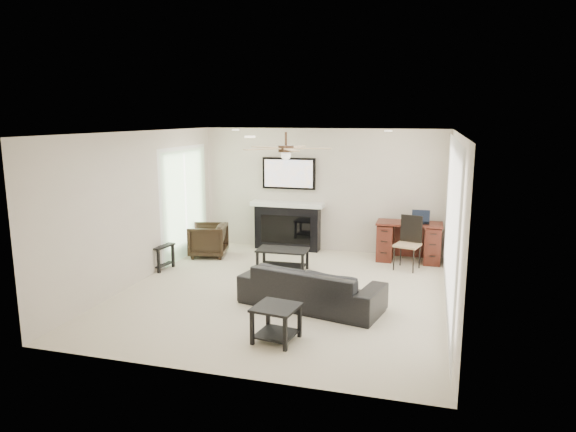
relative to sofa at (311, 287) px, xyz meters
name	(u,v)px	position (x,y,z in m)	size (l,w,h in m)	color
room_shell	(297,186)	(-0.37, 0.58, 1.38)	(5.50, 5.54, 2.52)	beige
sofa	(311,287)	(0.00, 0.00, 0.00)	(2.07, 0.81, 0.60)	black
armchair	(208,240)	(-2.60, 2.15, 0.02)	(0.69, 0.71, 0.65)	black
coffee_table	(283,260)	(-0.90, 1.60, -0.10)	(0.90, 0.50, 0.40)	black
end_table_near	(276,323)	(-0.15, -1.25, -0.08)	(0.52, 0.52, 0.45)	black
end_table_left	(156,257)	(-3.15, 1.10, -0.08)	(0.50, 0.50, 0.45)	black
fireplace_unit	(287,204)	(-1.23, 3.09, 0.65)	(1.52, 0.34, 1.91)	black
desk	(409,242)	(1.25, 2.84, 0.08)	(1.22, 0.56, 0.76)	#441611
desk_chair	(407,243)	(1.25, 2.29, 0.18)	(0.42, 0.44, 0.97)	black
laptop	(421,217)	(1.45, 2.82, 0.57)	(0.33, 0.24, 0.23)	black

